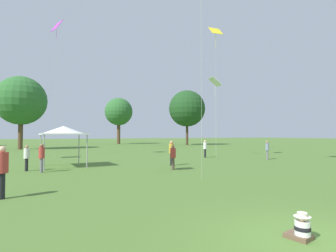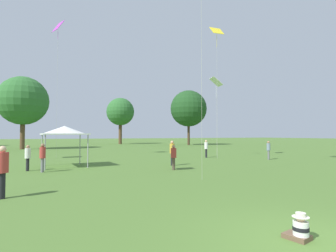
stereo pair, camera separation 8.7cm
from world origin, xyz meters
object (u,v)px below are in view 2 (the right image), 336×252
Objects in this scene: person_standing_1 at (206,147)px; person_standing_2 at (2,167)px; seated_toddler at (300,228)px; distant_tree_0 at (23,101)px; canopy_tent at (64,131)px; distant_tree_1 at (120,112)px; person_standing_5 at (28,156)px; distant_tree_2 at (189,109)px; person_standing_0 at (268,148)px; kite_6 at (216,83)px; person_standing_3 at (174,155)px; kite_5 at (58,29)px; person_standing_7 at (172,151)px; person_standing_6 at (43,155)px; kite_7 at (217,34)px.

person_standing_2 is (-15.36, -10.71, 0.07)m from person_standing_1.
seated_toddler is 0.05× the size of distant_tree_0.
person_standing_2 is 0.58× the size of canopy_tent.
seated_toddler is 0.19× the size of canopy_tent.
seated_toddler is 0.05× the size of distant_tree_1.
person_standing_5 is 42.70m from distant_tree_2.
person_standing_1 is 15.35m from person_standing_5.
canopy_tent is 26.73m from distant_tree_0.
kite_6 is at bearing 72.26° from person_standing_0.
seated_toddler is 0.07× the size of kite_6.
seated_toddler is 0.37× the size of person_standing_5.
person_standing_2 is at bearing 162.96° from person_standing_5.
person_standing_3 is at bearing 93.23° from person_standing_1.
distant_tree_2 is (26.79, 21.91, -4.56)m from kite_5.
seated_toddler is at bearing 172.36° from person_standing_2.
distant_tree_0 is 0.94× the size of distant_tree_2.
distant_tree_1 is (17.37, 50.77, 6.58)m from person_standing_2.
canopy_tent reaches higher than person_standing_7.
canopy_tent is (-12.86, -2.01, 1.48)m from person_standing_1.
person_standing_6 is (-14.17, -4.30, 0.01)m from person_standing_1.
distant_tree_2 reaches higher than person_standing_6.
kite_7 reaches higher than seated_toddler.
kite_7 is (14.49, 2.91, 10.59)m from person_standing_6.
person_standing_7 is (3.33, 12.98, 0.82)m from seated_toddler.
person_standing_1 is 9.42m from person_standing_3.
person_standing_1 is at bearing 86.60° from person_standing_0.
distant_tree_1 is at bearing 77.51° from person_standing_3.
kite_6 is 4.65m from kite_7.
person_standing_3 is 13.82m from kite_7.
kite_6 reaches higher than seated_toddler.
person_standing_7 is at bearing -111.83° from person_standing_5.
distant_tree_1 is at bearing 133.13° from distant_tree_2.
person_standing_3 is (-10.67, -2.58, -0.07)m from person_standing_0.
person_standing_7 reaches higher than person_standing_5.
person_standing_5 is 1.32m from person_standing_6.
person_standing_0 is 0.93× the size of person_standing_7.
kite_6 is at bearing 91.97° from kite_5.
person_standing_2 is 6.52m from person_standing_6.
person_standing_2 is (-19.28, -6.71, 0.09)m from person_standing_0.
person_standing_2 is 0.15× the size of distant_tree_2.
person_standing_2 is 1.02× the size of person_standing_7.
kite_5 is at bearing -57.94° from person_standing_2.
person_standing_5 is 0.88× the size of person_standing_7.
distant_tree_0 reaches higher than person_standing_2.
seated_toddler is 26.47m from kite_5.
distant_tree_2 reaches higher than person_standing_5.
person_standing_7 is 0.16× the size of distant_tree_1.
person_standing_1 is 0.21× the size of kite_6.
kite_6 is 0.72× the size of distant_tree_0.
person_standing_5 is 0.13× the size of kite_7.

